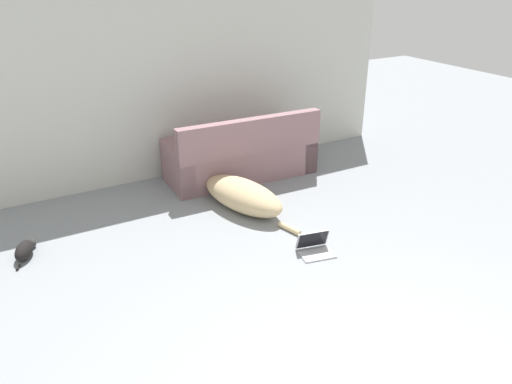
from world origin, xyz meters
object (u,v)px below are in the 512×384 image
(couch, at_px, (242,157))
(laptop_open, at_px, (315,246))
(cat, at_px, (25,250))
(dog, at_px, (238,193))

(couch, xyz_separation_m, laptop_open, (-0.27, -2.08, -0.22))
(cat, bearing_deg, dog, -65.72)
(dog, distance_m, laptop_open, 1.32)
(couch, relative_size, cat, 4.40)
(couch, height_order, cat, couch)
(laptop_open, bearing_deg, couch, 94.15)
(couch, relative_size, laptop_open, 5.19)
(dog, height_order, laptop_open, dog)
(cat, bearing_deg, laptop_open, -92.10)
(couch, height_order, dog, couch)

